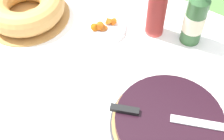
# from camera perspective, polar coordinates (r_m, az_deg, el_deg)

# --- Properties ---
(garden_table) EXTENTS (1.62, 1.19, 0.75)m
(garden_table) POSITION_cam_1_polar(r_m,az_deg,el_deg) (1.12, 0.72, -7.06)
(garden_table) COLOR #A87A47
(garden_table) RESTS_ON ground_plane
(tablecloth) EXTENTS (1.63, 1.20, 0.10)m
(tablecloth) POSITION_cam_1_polar(r_m,az_deg,el_deg) (1.07, 0.75, -5.59)
(tablecloth) COLOR white
(tablecloth) RESTS_ON garden_table
(berry_tart) EXTENTS (0.37, 0.37, 0.06)m
(berry_tart) POSITION_cam_1_polar(r_m,az_deg,el_deg) (0.99, 10.35, -9.60)
(berry_tart) COLOR #38383D
(berry_tart) RESTS_ON tablecloth
(serving_knife) EXTENTS (0.35, 0.17, 0.01)m
(serving_knife) POSITION_cam_1_polar(r_m,az_deg,el_deg) (0.96, 8.90, -8.32)
(serving_knife) COLOR silver
(serving_knife) RESTS_ON berry_tart
(bundt_cake) EXTENTS (0.36, 0.36, 0.11)m
(bundt_cake) POSITION_cam_1_polar(r_m,az_deg,el_deg) (1.34, -15.65, 11.07)
(bundt_cake) COLOR #B78447
(bundt_cake) RESTS_ON tablecloth
(cup_stack) EXTENTS (0.07, 0.07, 0.24)m
(cup_stack) POSITION_cam_1_polar(r_m,az_deg,el_deg) (1.20, 8.24, 11.10)
(cup_stack) COLOR #E04C47
(cup_stack) RESTS_ON tablecloth
(cider_bottle_green) EXTENTS (0.08, 0.08, 0.31)m
(cider_bottle_green) POSITION_cam_1_polar(r_m,az_deg,el_deg) (1.19, 14.98, 9.28)
(cider_bottle_green) COLOR #2D562D
(cider_bottle_green) RESTS_ON tablecloth
(snack_plate_right) EXTENTS (0.20, 0.20, 0.06)m
(snack_plate_right) POSITION_cam_1_polar(r_m,az_deg,el_deg) (1.27, -1.95, 7.87)
(snack_plate_right) COLOR white
(snack_plate_right) RESTS_ON tablecloth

